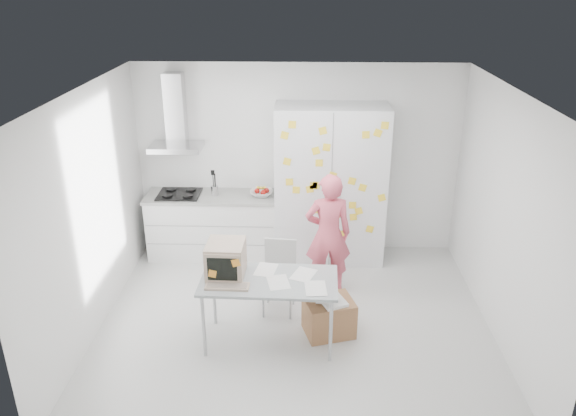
{
  "coord_description": "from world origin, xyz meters",
  "views": [
    {
      "loc": [
        0.09,
        -5.54,
        3.81
      ],
      "look_at": [
        -0.1,
        0.79,
        1.12
      ],
      "focal_mm": 35.0,
      "sensor_mm": 36.0,
      "label": 1
    }
  ],
  "objects_px": {
    "chair": "(279,272)",
    "cardboard_box": "(329,316)",
    "person": "(328,234)",
    "desk": "(242,269)"
  },
  "relations": [
    {
      "from": "desk",
      "to": "chair",
      "type": "height_order",
      "value": "desk"
    },
    {
      "from": "person",
      "to": "cardboard_box",
      "type": "relative_size",
      "value": 2.54
    },
    {
      "from": "person",
      "to": "chair",
      "type": "relative_size",
      "value": 1.8
    },
    {
      "from": "chair",
      "to": "person",
      "type": "bearing_deg",
      "value": 41.72
    },
    {
      "from": "person",
      "to": "desk",
      "type": "xyz_separation_m",
      "value": [
        -0.96,
        -1.06,
        0.09
      ]
    },
    {
      "from": "desk",
      "to": "chair",
      "type": "distance_m",
      "value": 0.82
    },
    {
      "from": "desk",
      "to": "chair",
      "type": "relative_size",
      "value": 1.68
    },
    {
      "from": "chair",
      "to": "cardboard_box",
      "type": "distance_m",
      "value": 0.82
    },
    {
      "from": "desk",
      "to": "cardboard_box",
      "type": "bearing_deg",
      "value": 9.28
    },
    {
      "from": "chair",
      "to": "cardboard_box",
      "type": "relative_size",
      "value": 1.41
    }
  ]
}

